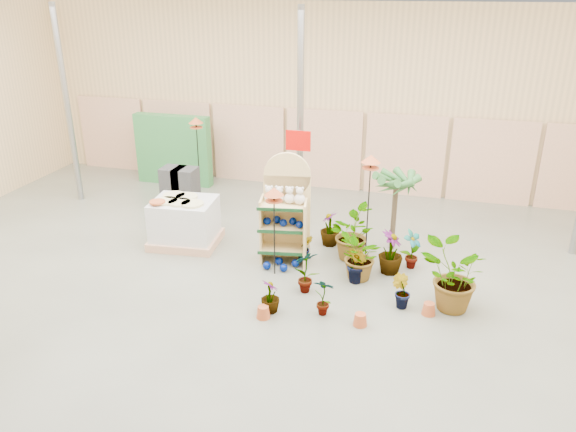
# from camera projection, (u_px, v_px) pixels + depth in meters

# --- Properties ---
(room) EXTENTS (15.20, 12.10, 4.70)m
(room) POSITION_uv_depth(u_px,v_px,m) (261.00, 159.00, 9.16)
(room) COLOR #5A5C4E
(room) RESTS_ON ground
(display_shelf) EXTENTS (0.95, 0.69, 2.07)m
(display_shelf) POSITION_uv_depth(u_px,v_px,m) (286.00, 213.00, 10.37)
(display_shelf) COLOR tan
(display_shelf) RESTS_ON ground
(teddy_bears) EXTENTS (0.77, 0.20, 0.33)m
(teddy_bears) POSITION_uv_depth(u_px,v_px,m) (286.00, 196.00, 10.13)
(teddy_bears) COLOR silver
(teddy_bears) RESTS_ON display_shelf
(gazing_balls_shelf) EXTENTS (0.76, 0.26, 0.14)m
(gazing_balls_shelf) POSITION_uv_depth(u_px,v_px,m) (284.00, 222.00, 10.30)
(gazing_balls_shelf) COLOR #001361
(gazing_balls_shelf) RESTS_ON display_shelf
(gazing_balls_floor) EXTENTS (0.63, 0.39, 0.15)m
(gazing_balls_floor) POSITION_uv_depth(u_px,v_px,m) (281.00, 264.00, 10.34)
(gazing_balls_floor) COLOR #001361
(gazing_balls_floor) RESTS_ON ground
(pallet_stack) EXTENTS (1.41, 1.21, 0.97)m
(pallet_stack) POSITION_uv_depth(u_px,v_px,m) (185.00, 222.00, 11.17)
(pallet_stack) COLOR tan
(pallet_stack) RESTS_ON ground
(charcoal_planters) EXTENTS (0.80, 0.50, 1.00)m
(charcoal_planters) POSITION_uv_depth(u_px,v_px,m) (180.00, 189.00, 12.88)
(charcoal_planters) COLOR #272727
(charcoal_planters) RESTS_ON ground
(trellis_stock) EXTENTS (2.00, 0.30, 1.80)m
(trellis_stock) POSITION_uv_depth(u_px,v_px,m) (173.00, 150.00, 14.42)
(trellis_stock) COLOR #307739
(trellis_stock) RESTS_ON ground
(offer_sign) EXTENTS (0.50, 0.08, 2.20)m
(offer_sign) POSITION_uv_depth(u_px,v_px,m) (298.00, 161.00, 11.22)
(offer_sign) COLOR gray
(offer_sign) RESTS_ON ground
(bird_table_front) EXTENTS (0.34, 0.34, 1.66)m
(bird_table_front) POSITION_uv_depth(u_px,v_px,m) (274.00, 194.00, 9.58)
(bird_table_front) COLOR black
(bird_table_front) RESTS_ON ground
(bird_table_right) EXTENTS (0.34, 0.34, 2.09)m
(bird_table_right) POSITION_uv_depth(u_px,v_px,m) (371.00, 163.00, 9.88)
(bird_table_right) COLOR black
(bird_table_right) RESTS_ON ground
(bird_table_back) EXTENTS (0.34, 0.34, 2.01)m
(bird_table_back) POSITION_uv_depth(u_px,v_px,m) (196.00, 123.00, 12.99)
(bird_table_back) COLOR black
(bird_table_back) RESTS_ON ground
(palm) EXTENTS (0.70, 0.70, 1.67)m
(palm) POSITION_uv_depth(u_px,v_px,m) (397.00, 180.00, 10.60)
(palm) COLOR #473926
(palm) RESTS_ON ground
(potted_plant_0) EXTENTS (0.50, 0.49, 0.79)m
(potted_plant_0) POSITION_uv_depth(u_px,v_px,m) (306.00, 271.00, 9.44)
(potted_plant_0) COLOR #2D622A
(potted_plant_0) RESTS_ON ground
(potted_plant_1) EXTENTS (0.50, 0.51, 0.73)m
(potted_plant_1) POSITION_uv_depth(u_px,v_px,m) (357.00, 265.00, 9.71)
(potted_plant_1) COLOR #2D622A
(potted_plant_1) RESTS_ON ground
(potted_plant_2) EXTENTS (0.76, 0.86, 0.89)m
(potted_plant_2) POSITION_uv_depth(u_px,v_px,m) (360.00, 257.00, 9.79)
(potted_plant_2) COLOR #2D622A
(potted_plant_2) RESTS_ON ground
(potted_plant_3) EXTENTS (0.47, 0.47, 0.80)m
(potted_plant_3) POSITION_uv_depth(u_px,v_px,m) (391.00, 252.00, 10.07)
(potted_plant_3) COLOR #2D622A
(potted_plant_3) RESTS_ON ground
(potted_plant_4) EXTENTS (0.45, 0.48, 0.75)m
(potted_plant_4) POSITION_uv_depth(u_px,v_px,m) (412.00, 250.00, 10.23)
(potted_plant_4) COLOR #2D622A
(potted_plant_4) RESTS_ON ground
(potted_plant_5) EXTENTS (0.38, 0.35, 0.55)m
(potted_plant_5) POSITION_uv_depth(u_px,v_px,m) (305.00, 248.00, 10.52)
(potted_plant_5) COLOR #2D622A
(potted_plant_5) RESTS_ON ground
(potted_plant_6) EXTENTS (1.05, 1.12, 1.02)m
(potted_plant_6) POSITION_uv_depth(u_px,v_px,m) (350.00, 233.00, 10.58)
(potted_plant_6) COLOR #2D622A
(potted_plant_6) RESTS_ON ground
(potted_plant_7) EXTENTS (0.44, 0.44, 0.55)m
(potted_plant_7) POSITION_uv_depth(u_px,v_px,m) (270.00, 296.00, 8.90)
(potted_plant_7) COLOR #2D622A
(potted_plant_7) RESTS_ON ground
(potted_plant_8) EXTENTS (0.38, 0.29, 0.66)m
(potted_plant_8) POSITION_uv_depth(u_px,v_px,m) (324.00, 296.00, 8.80)
(potted_plant_8) COLOR #2D622A
(potted_plant_8) RESTS_ON ground
(potted_plant_9) EXTENTS (0.39, 0.36, 0.56)m
(potted_plant_9) POSITION_uv_depth(u_px,v_px,m) (401.00, 291.00, 9.03)
(potted_plant_9) COLOR #2D622A
(potted_plant_9) RESTS_ON ground
(potted_plant_10) EXTENTS (1.11, 0.99, 1.13)m
(potted_plant_10) POSITION_uv_depth(u_px,v_px,m) (452.00, 278.00, 8.85)
(potted_plant_10) COLOR #2D622A
(potted_plant_10) RESTS_ON ground
(potted_plant_11) EXTENTS (0.42, 0.42, 0.72)m
(potted_plant_11) POSITION_uv_depth(u_px,v_px,m) (330.00, 228.00, 11.16)
(potted_plant_11) COLOR #2D622A
(potted_plant_11) RESTS_ON ground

